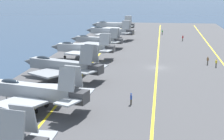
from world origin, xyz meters
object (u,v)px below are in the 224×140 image
(parked_jet_eighth, at_px, (113,25))
(parked_jet_sixth, at_px, (97,40))
(crew_yellow_vest, at_px, (216,63))
(crew_brown_vest, at_px, (208,60))
(crew_green_vest, at_px, (162,32))
(parked_jet_fourth, at_px, (62,65))
(crew_red_vest, at_px, (183,38))
(parked_jet_fifth, at_px, (83,48))
(crew_blue_vest, at_px, (131,98))
(parked_jet_third, at_px, (35,92))
(parked_jet_seventh, at_px, (110,31))

(parked_jet_eighth, bearing_deg, parked_jet_sixth, -179.51)
(parked_jet_eighth, relative_size, crew_yellow_vest, 9.55)
(crew_brown_vest, distance_m, crew_green_vest, 50.17)
(parked_jet_fourth, relative_size, crew_green_vest, 9.53)
(crew_red_vest, bearing_deg, parked_jet_fifth, 142.88)
(parked_jet_fifth, distance_m, crew_red_vest, 40.57)
(parked_jet_fourth, height_order, parked_jet_eighth, parked_jet_fourth)
(crew_blue_vest, bearing_deg, crew_red_vest, -9.52)
(parked_jet_fourth, xyz_separation_m, parked_jet_eighth, (68.29, 0.32, 0.26))
(crew_yellow_vest, relative_size, crew_red_vest, 0.94)
(parked_jet_fifth, bearing_deg, crew_yellow_vest, -98.53)
(parked_jet_third, xyz_separation_m, crew_yellow_vest, (30.16, -28.01, -1.60))
(crew_brown_vest, bearing_deg, crew_blue_vest, 153.96)
(parked_jet_fifth, relative_size, crew_blue_vest, 9.08)
(parked_jet_fifth, distance_m, crew_yellow_vest, 29.68)
(parked_jet_fourth, xyz_separation_m, parked_jet_fifth, (18.20, 0.27, 0.10))
(parked_jet_third, bearing_deg, crew_blue_vest, -72.86)
(parked_jet_fourth, distance_m, crew_green_vest, 67.76)
(parked_jet_third, bearing_deg, parked_jet_sixth, 1.20)
(parked_jet_fifth, xyz_separation_m, crew_green_vest, (47.16, -18.08, -1.63))
(parked_jet_fourth, distance_m, parked_jet_eighth, 68.29)
(parked_jet_fifth, xyz_separation_m, crew_red_vest, (32.33, -24.47, -1.59))
(parked_jet_third, relative_size, crew_yellow_vest, 9.35)
(crew_red_vest, bearing_deg, parked_jet_third, 160.90)
(parked_jet_eighth, relative_size, crew_green_vest, 9.24)
(parked_jet_fourth, relative_size, crew_red_vest, 9.23)
(parked_jet_eighth, relative_size, crew_blue_vest, 9.58)
(parked_jet_fifth, height_order, parked_jet_sixth, parked_jet_fifth)
(parked_jet_fourth, height_order, parked_jet_seventh, parked_jet_fourth)
(parked_jet_eighth, xyz_separation_m, crew_green_vest, (-2.93, -18.13, -1.78))
(parked_jet_fifth, relative_size, crew_green_vest, 8.76)
(crew_yellow_vest, height_order, crew_red_vest, crew_red_vest)
(parked_jet_third, xyz_separation_m, crew_blue_vest, (3.89, -12.60, -1.60))
(crew_green_vest, bearing_deg, parked_jet_sixth, 150.11)
(parked_jet_sixth, bearing_deg, parked_jet_seventh, -3.56)
(crew_brown_vest, relative_size, crew_red_vest, 0.97)
(parked_jet_eighth, bearing_deg, crew_blue_vest, -170.20)
(parked_jet_fourth, xyz_separation_m, parked_jet_seventh, (50.96, -1.01, 0.10))
(parked_jet_fifth, xyz_separation_m, parked_jet_eighth, (50.09, 0.05, 0.16))
(parked_jet_fifth, bearing_deg, crew_brown_vest, -94.20)
(crew_yellow_vest, height_order, crew_green_vest, crew_green_vest)
(parked_jet_eighth, bearing_deg, parked_jet_seventh, -175.61)
(parked_jet_fourth, height_order, crew_red_vest, parked_jet_fourth)
(parked_jet_third, height_order, parked_jet_fourth, parked_jet_fourth)
(parked_jet_eighth, bearing_deg, crew_yellow_vest, -151.68)
(crew_blue_vest, bearing_deg, crew_brown_vest, -26.04)
(crew_yellow_vest, height_order, crew_brown_vest, crew_brown_vest)
(crew_brown_vest, bearing_deg, parked_jet_third, 140.73)
(crew_yellow_vest, bearing_deg, parked_jet_third, 137.12)
(parked_jet_fourth, xyz_separation_m, crew_blue_vest, (-12.47, -13.63, -1.56))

